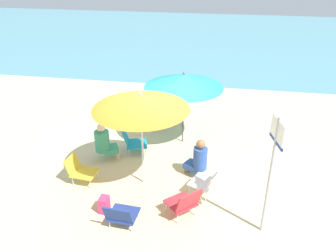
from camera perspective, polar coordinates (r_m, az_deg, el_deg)
ground_plane at (r=8.19m, az=-1.34°, el=-6.63°), size 40.00×40.00×0.00m
sea_water at (r=20.61m, az=5.85°, el=14.43°), size 40.00×16.00×0.01m
umbrella_teal at (r=8.48m, az=2.63°, el=7.47°), size 1.97×1.97×1.92m
umbrella_orange at (r=6.73m, az=-4.53°, el=3.99°), size 1.94×1.94×2.13m
beach_chair_a at (r=8.61m, az=-5.98°, el=-2.46°), size 0.71×0.64×0.64m
beach_chair_b at (r=7.17m, az=6.54°, el=-8.99°), size 0.72×0.70×0.64m
beach_chair_c at (r=6.51m, az=-7.75°, el=-14.33°), size 0.56×0.61×0.58m
beach_chair_d at (r=6.59m, az=2.73°, el=-12.46°), size 0.77×0.77×0.70m
beach_chair_e at (r=7.77m, az=-14.37°, el=-6.96°), size 0.64×0.52×0.60m
person_a at (r=7.62m, az=5.02°, el=-5.39°), size 0.54×0.46×0.96m
person_b at (r=8.33m, az=-10.51°, el=-2.60°), size 0.57×0.49×0.96m
person_c at (r=9.77m, az=-2.16°, el=2.37°), size 0.56×0.56×0.89m
warning_sign at (r=5.88m, az=16.95°, el=-5.33°), size 0.15×0.54×2.29m
beach_bag at (r=6.96m, az=-10.54°, el=-12.63°), size 0.18×0.25×0.32m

